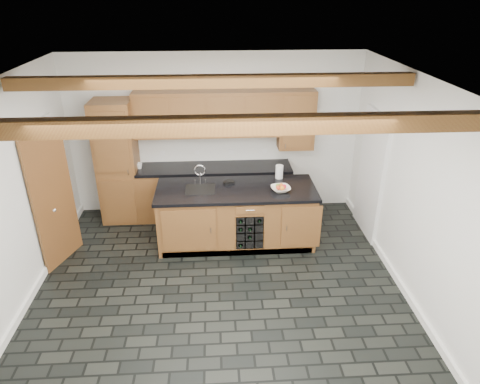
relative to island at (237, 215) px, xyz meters
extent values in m
plane|color=black|center=(-0.31, -1.28, -0.47)|extent=(5.00, 5.00, 0.00)
plane|color=white|center=(-0.31, 1.22, 0.93)|extent=(5.00, 0.00, 5.00)
plane|color=white|center=(-2.81, -1.28, 0.93)|extent=(0.00, 5.00, 5.00)
plane|color=white|center=(2.19, -1.28, 0.93)|extent=(0.00, 5.00, 5.00)
plane|color=white|center=(-0.31, -1.28, 2.33)|extent=(5.00, 5.00, 0.00)
cube|color=brown|center=(-0.31, -2.48, 2.23)|extent=(4.90, 0.15, 0.15)
cube|color=brown|center=(-0.31, -0.68, 2.23)|extent=(4.90, 0.15, 0.15)
cube|color=white|center=(-2.79, -1.28, -0.42)|extent=(0.04, 5.00, 0.10)
cube|color=white|center=(2.17, -1.28, -0.42)|extent=(0.04, 5.00, 0.10)
cube|color=white|center=(-2.78, 0.02, 0.55)|extent=(0.06, 0.94, 2.04)
cube|color=brown|center=(-2.63, -0.33, 0.53)|extent=(0.31, 0.77, 2.00)
cube|color=white|center=(2.16, 0.22, 0.55)|extent=(0.06, 0.98, 2.04)
cube|color=black|center=(2.19, 0.22, 0.53)|extent=(0.02, 0.86, 1.96)
cube|color=brown|center=(-1.96, 0.92, 0.58)|extent=(0.65, 0.60, 2.10)
cube|color=brown|center=(-0.33, 0.92, -0.03)|extent=(2.60, 0.60, 0.88)
cube|color=black|center=(-0.33, 0.92, 0.44)|extent=(2.64, 0.62, 0.05)
cube|color=white|center=(-0.33, 1.21, 0.72)|extent=(2.60, 0.02, 0.52)
cube|color=brown|center=(-0.43, 1.04, 1.36)|extent=(2.40, 0.35, 0.75)
cube|color=brown|center=(1.07, 1.04, 1.23)|extent=(0.60, 0.35, 1.00)
cube|color=brown|center=(-0.01, 0.02, -0.03)|extent=(2.40, 0.90, 0.88)
cube|color=black|center=(-0.01, 0.02, 0.44)|extent=(2.46, 0.96, 0.05)
cube|color=brown|center=(-0.73, -0.45, 0.01)|extent=(0.80, 0.02, 0.70)
cube|color=brown|center=(0.94, -0.45, 0.01)|extent=(0.60, 0.02, 0.70)
cube|color=black|center=(0.17, -0.29, -0.07)|extent=(0.42, 0.30, 0.56)
cylinder|color=black|center=(0.03, -0.33, 0.14)|extent=(0.07, 0.26, 0.07)
cylinder|color=black|center=(0.17, -0.33, -0.14)|extent=(0.07, 0.26, 0.07)
cylinder|color=black|center=(0.17, -0.33, 0.00)|extent=(0.07, 0.26, 0.07)
cylinder|color=black|center=(0.03, -0.33, -0.28)|extent=(0.07, 0.26, 0.07)
cylinder|color=black|center=(0.31, -0.33, 0.14)|extent=(0.07, 0.26, 0.07)
cylinder|color=black|center=(0.03, -0.33, 0.00)|extent=(0.07, 0.26, 0.07)
cube|color=black|center=(-0.56, 0.02, 0.46)|extent=(0.45, 0.40, 0.02)
cylinder|color=silver|center=(-0.56, 0.20, 0.56)|extent=(0.02, 0.02, 0.20)
torus|color=silver|center=(-0.56, 0.20, 0.70)|extent=(0.18, 0.02, 0.18)
cylinder|color=silver|center=(-0.64, 0.20, 0.50)|extent=(0.02, 0.02, 0.08)
cylinder|color=silver|center=(-0.48, 0.20, 0.50)|extent=(0.02, 0.02, 0.08)
cube|color=black|center=(-0.11, 0.21, 0.48)|extent=(0.19, 0.15, 0.04)
cylinder|color=black|center=(-0.11, 0.21, 0.51)|extent=(0.11, 0.11, 0.01)
imported|color=silver|center=(0.66, -0.12, 0.50)|extent=(0.33, 0.33, 0.07)
sphere|color=red|center=(0.71, -0.12, 0.54)|extent=(0.07, 0.07, 0.07)
sphere|color=#D45712|center=(0.68, -0.07, 0.54)|extent=(0.07, 0.07, 0.07)
sphere|color=olive|center=(0.62, -0.09, 0.54)|extent=(0.07, 0.07, 0.07)
sphere|color=#B7321B|center=(0.62, -0.15, 0.54)|extent=(0.07, 0.07, 0.07)
sphere|color=orange|center=(0.68, -0.17, 0.54)|extent=(0.07, 0.07, 0.07)
cylinder|color=white|center=(0.71, 0.36, 0.57)|extent=(0.12, 0.12, 0.22)
imported|color=white|center=(-1.61, 0.90, 0.51)|extent=(0.11, 0.11, 0.10)
camera|label=1|loc=(-0.31, -5.90, 3.28)|focal=32.00mm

